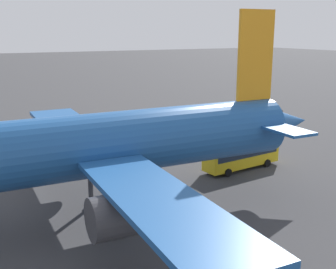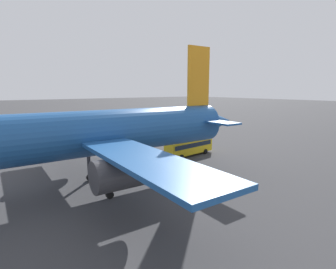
# 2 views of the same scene
# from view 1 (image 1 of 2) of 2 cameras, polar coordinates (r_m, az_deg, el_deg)

# --- Properties ---
(ground_plane) EXTENTS (600.00, 600.00, 0.00)m
(ground_plane) POSITION_cam_1_polar(r_m,az_deg,el_deg) (77.90, -6.21, 0.77)
(ground_plane) COLOR #38383A
(airplane) EXTENTS (52.73, 45.01, 19.63)m
(airplane) POSITION_cam_1_polar(r_m,az_deg,el_deg) (38.07, -11.49, -1.82)
(airplane) COLOR #1E5193
(airplane) RESTS_ON ground
(shuttle_bus_near) EXTENTS (11.91, 4.91, 3.28)m
(shuttle_bus_near) POSITION_cam_1_polar(r_m,az_deg,el_deg) (66.26, -9.12, 0.10)
(shuttle_bus_near) COLOR white
(shuttle_bus_near) RESTS_ON ground
(shuttle_bus_far) EXTENTS (11.31, 3.75, 3.18)m
(shuttle_bus_far) POSITION_cam_1_polar(r_m,az_deg,el_deg) (55.39, 9.93, -2.72)
(shuttle_bus_far) COLOR gold
(shuttle_bus_far) RESTS_ON ground
(baggage_tug) EXTENTS (2.51, 1.83, 2.10)m
(baggage_tug) POSITION_cam_1_polar(r_m,az_deg,el_deg) (87.64, 14.82, 2.48)
(baggage_tug) COLOR gold
(baggage_tug) RESTS_ON ground
(worker_person) EXTENTS (0.38, 0.38, 1.74)m
(worker_person) POSITION_cam_1_polar(r_m,az_deg,el_deg) (80.16, -6.11, 1.78)
(worker_person) COLOR #1E1E2D
(worker_person) RESTS_ON ground
(cargo_cart_green) EXTENTS (2.19, 1.91, 2.06)m
(cargo_cart_green) POSITION_cam_1_polar(r_m,az_deg,el_deg) (85.07, 12.50, 2.45)
(cargo_cart_green) COLOR #38383D
(cargo_cart_green) RESTS_ON ground
(cargo_cart_white) EXTENTS (2.19, 1.91, 2.06)m
(cargo_cart_white) POSITION_cam_1_polar(r_m,az_deg,el_deg) (83.00, 10.99, 2.25)
(cargo_cart_white) COLOR #38383D
(cargo_cart_white) RESTS_ON ground
(cargo_cart_orange) EXTENTS (2.19, 1.91, 2.06)m
(cargo_cart_orange) POSITION_cam_1_polar(r_m,az_deg,el_deg) (81.37, 9.21, 2.10)
(cargo_cart_orange) COLOR #38383D
(cargo_cart_orange) RESTS_ON ground
(cargo_cart_red) EXTENTS (2.19, 1.91, 2.06)m
(cargo_cart_red) POSITION_cam_1_polar(r_m,az_deg,el_deg) (79.52, 7.52, 1.88)
(cargo_cart_red) COLOR #38383D
(cargo_cart_red) RESTS_ON ground
(cargo_cart_grey) EXTENTS (2.19, 1.91, 2.06)m
(cargo_cart_grey) POSITION_cam_1_polar(r_m,az_deg,el_deg) (77.78, 5.73, 1.67)
(cargo_cart_grey) COLOR #38383D
(cargo_cart_grey) RESTS_ON ground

